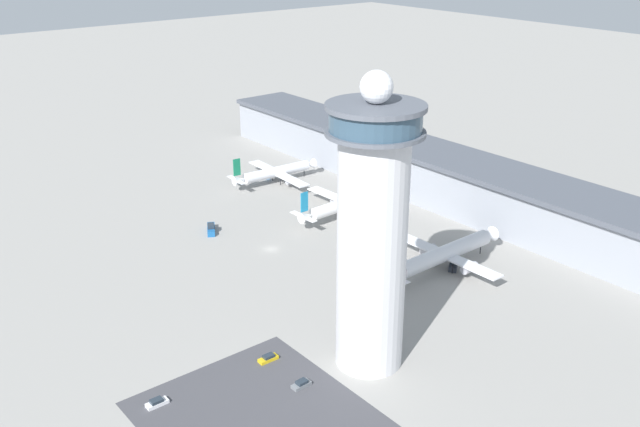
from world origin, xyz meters
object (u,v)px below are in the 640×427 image
at_px(car_white_wagon, 268,358).
at_px(service_truck_baggage, 265,174).
at_px(service_truck_catering, 454,264).
at_px(control_tower, 372,232).
at_px(airplane_gate_bravo, 350,203).
at_px(car_navy_sedan, 157,403).
at_px(airplane_gate_alpha, 276,172).
at_px(service_truck_fuel, 211,229).
at_px(car_maroon_suv, 301,384).
at_px(airplane_gate_charlie, 444,254).

bearing_deg(car_white_wagon, service_truck_baggage, 145.66).
bearing_deg(service_truck_catering, control_tower, -69.12).
distance_m(control_tower, airplane_gate_bravo, 88.63).
bearing_deg(car_navy_sedan, car_white_wagon, 87.67).
xyz_separation_m(airplane_gate_bravo, service_truck_baggage, (-49.37, 0.10, -3.48)).
relative_size(airplane_gate_bravo, car_navy_sedan, 9.14).
height_order(airplane_gate_bravo, service_truck_baggage, airplane_gate_bravo).
xyz_separation_m(control_tower, service_truck_baggage, (-115.75, 52.33, -30.31)).
bearing_deg(airplane_gate_alpha, car_white_wagon, -36.41).
bearing_deg(service_truck_fuel, control_tower, -6.34).
bearing_deg(car_maroon_suv, airplane_gate_bravo, 132.92).
distance_m(control_tower, service_truck_fuel, 88.77).
bearing_deg(control_tower, airplane_gate_alpha, 154.29).
distance_m(control_tower, service_truck_baggage, 130.60).
xyz_separation_m(service_truck_baggage, car_navy_sedan, (100.81, -96.10, -0.36)).
bearing_deg(car_white_wagon, airplane_gate_alpha, 143.59).
distance_m(airplane_gate_alpha, car_navy_sedan, 132.89).
bearing_deg(service_truck_fuel, service_truck_catering, 32.36).
distance_m(airplane_gate_charlie, service_truck_catering, 5.17).
height_order(control_tower, car_white_wagon, control_tower).
bearing_deg(service_truck_baggage, service_truck_catering, -1.51).
distance_m(control_tower, car_maroon_suv, 35.29).
bearing_deg(car_white_wagon, car_navy_sedan, -92.33).
bearing_deg(service_truck_fuel, airplane_gate_charlie, 30.48).
relative_size(airplane_gate_alpha, service_truck_catering, 4.77).
bearing_deg(service_truck_catering, car_maroon_suv, -75.55).
bearing_deg(airplane_gate_alpha, control_tower, -25.71).
relative_size(control_tower, airplane_gate_bravo, 1.55).
distance_m(service_truck_baggage, car_maroon_suv, 133.65).
bearing_deg(service_truck_catering, car_white_wagon, -85.63).
bearing_deg(airplane_gate_bravo, car_navy_sedan, -61.81).
bearing_deg(airplane_gate_alpha, car_maroon_suv, -33.15).
xyz_separation_m(car_maroon_suv, car_white_wagon, (-12.17, 0.06, 0.01)).
height_order(airplane_gate_charlie, car_maroon_suv, airplane_gate_charlie).
relative_size(airplane_gate_bravo, service_truck_baggage, 5.72).
xyz_separation_m(airplane_gate_alpha, service_truck_catering, (88.35, -1.89, -3.18)).
height_order(control_tower, service_truck_fuel, control_tower).
xyz_separation_m(airplane_gate_bravo, airplane_gate_charlie, (46.52, -5.85, 0.40)).
relative_size(airplane_gate_bravo, service_truck_catering, 5.59).
bearing_deg(airplane_gate_alpha, airplane_gate_bravo, 0.78).
relative_size(airplane_gate_alpha, airplane_gate_bravo, 0.85).
relative_size(airplane_gate_alpha, service_truck_baggage, 4.88).
height_order(control_tower, airplane_gate_bravo, control_tower).
height_order(control_tower, airplane_gate_alpha, control_tower).
xyz_separation_m(car_maroon_suv, car_navy_sedan, (-13.24, -26.43, 0.02)).
height_order(airplane_gate_bravo, car_white_wagon, airplane_gate_bravo).
bearing_deg(service_truck_catering, airplane_gate_charlie, -104.39).
relative_size(service_truck_catering, car_navy_sedan, 1.64).
height_order(airplane_gate_alpha, service_truck_catering, airplane_gate_alpha).
bearing_deg(service_truck_catering, service_truck_baggage, 178.49).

